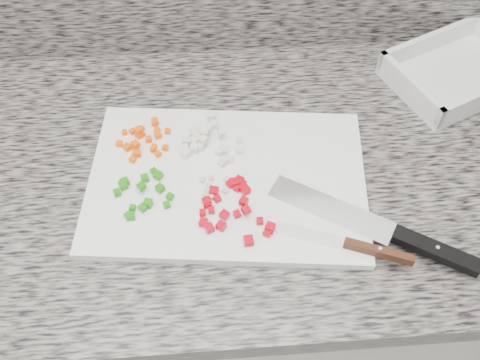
# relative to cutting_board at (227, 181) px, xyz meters

# --- Properties ---
(cabinet) EXTENTS (3.92, 0.62, 0.86)m
(cabinet) POSITION_rel_cutting_board_xyz_m (-0.09, 0.04, -0.48)
(cabinet) COLOR silver
(cabinet) RESTS_ON ground
(countertop) EXTENTS (3.96, 0.64, 0.04)m
(countertop) POSITION_rel_cutting_board_xyz_m (-0.09, 0.04, -0.03)
(countertop) COLOR slate
(countertop) RESTS_ON cabinet
(cutting_board) EXTENTS (0.48, 0.35, 0.02)m
(cutting_board) POSITION_rel_cutting_board_xyz_m (0.00, 0.00, 0.00)
(cutting_board) COLOR white
(cutting_board) RESTS_ON countertop
(carrot_pile) EXTENTS (0.09, 0.09, 0.02)m
(carrot_pile) POSITION_rel_cutting_board_xyz_m (-0.14, 0.09, 0.01)
(carrot_pile) COLOR #F85605
(carrot_pile) RESTS_ON cutting_board
(onion_pile) EXTENTS (0.11, 0.12, 0.02)m
(onion_pile) POSITION_rel_cutting_board_xyz_m (-0.03, 0.07, 0.02)
(onion_pile) COLOR silver
(onion_pile) RESTS_ON cutting_board
(green_pepper_pile) EXTENTS (0.10, 0.10, 0.02)m
(green_pepper_pile) POSITION_rel_cutting_board_xyz_m (-0.14, -0.02, 0.01)
(green_pepper_pile) COLOR #1E7D0B
(green_pepper_pile) RESTS_ON cutting_board
(red_pepper_pile) EXTENTS (0.12, 0.13, 0.02)m
(red_pepper_pile) POSITION_rel_cutting_board_xyz_m (0.01, -0.06, 0.01)
(red_pepper_pile) COLOR #BB0212
(red_pepper_pile) RESTS_ON cutting_board
(garlic_pile) EXTENTS (0.05, 0.05, 0.01)m
(garlic_pile) POSITION_rel_cutting_board_xyz_m (-0.03, -0.02, 0.01)
(garlic_pile) COLOR beige
(garlic_pile) RESTS_ON cutting_board
(chef_knife) EXTENTS (0.30, 0.20, 0.02)m
(chef_knife) POSITION_rel_cutting_board_xyz_m (0.25, -0.13, 0.01)
(chef_knife) COLOR silver
(chef_knife) RESTS_ON cutting_board
(paring_knife) EXTENTS (0.20, 0.09, 0.02)m
(paring_knife) POSITION_rel_cutting_board_xyz_m (0.19, -0.15, 0.01)
(paring_knife) COLOR silver
(paring_knife) RESTS_ON cutting_board
(tray) EXTENTS (0.30, 0.26, 0.05)m
(tray) POSITION_rel_cutting_board_xyz_m (0.45, 0.22, 0.01)
(tray) COLOR silver
(tray) RESTS_ON countertop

